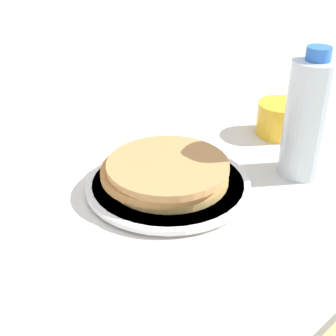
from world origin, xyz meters
name	(u,v)px	position (x,y,z in m)	size (l,w,h in m)	color
ground_plane	(184,197)	(0.00, 0.00, 0.00)	(4.00, 4.00, 0.00)	silver
plate	(168,184)	(0.01, 0.03, 0.01)	(0.23, 0.23, 0.01)	white
pancake_stack	(166,171)	(0.01, 0.03, 0.03)	(0.18, 0.18, 0.03)	tan
juice_glass	(281,119)	(0.25, -0.08, 0.03)	(0.08, 0.08, 0.06)	yellow
water_bottle_mid	(308,118)	(0.13, -0.14, 0.09)	(0.07, 0.07, 0.19)	silver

